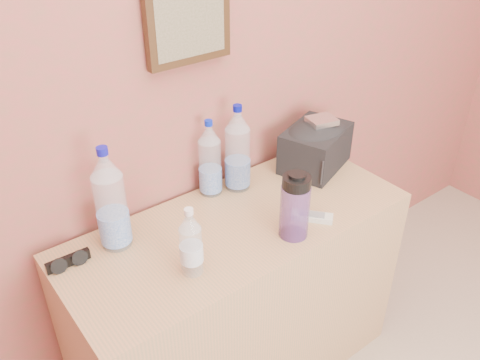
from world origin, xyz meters
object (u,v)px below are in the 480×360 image
at_px(pet_large_c, 238,152).
at_px(nalgene_bottle, 295,206).
at_px(dresser, 238,302).
at_px(ac_remote, 312,217).
at_px(pet_large_b, 210,162).
at_px(pet_small, 191,245).
at_px(toiletry_bag, 316,145).
at_px(pet_large_a, 111,204).
at_px(sunglasses, 68,261).
at_px(foil_packet, 322,121).

distance_m(pet_large_c, nalgene_bottle, 0.35).
bearing_deg(nalgene_bottle, dresser, 123.59).
height_order(dresser, ac_remote, ac_remote).
height_order(pet_large_b, pet_large_c, pet_large_c).
xyz_separation_m(pet_small, ac_remote, (0.47, -0.03, -0.09)).
bearing_deg(toiletry_bag, pet_large_a, 157.38).
bearing_deg(nalgene_bottle, ac_remote, 11.31).
distance_m(nalgene_bottle, ac_remote, 0.15).
bearing_deg(ac_remote, pet_large_a, -156.12).
bearing_deg(pet_large_b, dresser, -99.21).
distance_m(pet_large_a, nalgene_bottle, 0.58).
height_order(dresser, sunglasses, sunglasses).
distance_m(pet_large_a, pet_large_b, 0.42).
bearing_deg(ac_remote, dresser, -163.10).
bearing_deg(pet_large_c, pet_large_b, 162.46).
bearing_deg(sunglasses, pet_large_b, 8.31).
bearing_deg(sunglasses, dresser, -13.23).
bearing_deg(pet_large_c, pet_small, -143.58).
distance_m(pet_small, sunglasses, 0.39).
xyz_separation_m(nalgene_bottle, toiletry_bag, (0.37, 0.28, -0.02)).
distance_m(sunglasses, ac_remote, 0.82).
bearing_deg(sunglasses, pet_small, -39.52).
relative_size(pet_small, nalgene_bottle, 0.98).
xyz_separation_m(dresser, sunglasses, (-0.55, 0.14, 0.41)).
xyz_separation_m(nalgene_bottle, sunglasses, (-0.65, 0.31, -0.10)).
xyz_separation_m(sunglasses, ac_remote, (0.76, -0.29, -0.01)).
distance_m(toiletry_bag, foil_packet, 0.11).
relative_size(pet_large_c, ac_remote, 2.36).
distance_m(pet_large_b, toiletry_bag, 0.45).
bearing_deg(pet_large_b, foil_packet, -12.83).
bearing_deg(pet_large_b, pet_large_c, -17.54).
relative_size(pet_small, toiletry_bag, 0.83).
bearing_deg(dresser, foil_packet, 12.44).
relative_size(nalgene_bottle, toiletry_bag, 0.85).
relative_size(pet_large_b, sunglasses, 2.17).
xyz_separation_m(pet_large_b, ac_remote, (0.18, -0.35, -0.12)).
xyz_separation_m(pet_large_a, sunglasses, (-0.17, -0.01, -0.14)).
relative_size(sunglasses, foil_packet, 1.30).
xyz_separation_m(pet_large_c, ac_remote, (0.08, -0.32, -0.14)).
height_order(pet_large_a, pet_large_b, pet_large_a).
distance_m(pet_large_b, nalgene_bottle, 0.38).
distance_m(pet_large_a, sunglasses, 0.22).
relative_size(pet_large_a, sunglasses, 2.61).
bearing_deg(nalgene_bottle, toiletry_bag, 36.91).
distance_m(pet_large_a, pet_small, 0.29).
distance_m(pet_large_c, sunglasses, 0.70).
bearing_deg(pet_large_c, foil_packet, -11.45).
height_order(pet_small, toiletry_bag, pet_small).
xyz_separation_m(pet_large_a, pet_large_c, (0.52, 0.03, -0.01)).
distance_m(pet_large_a, pet_large_c, 0.52).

